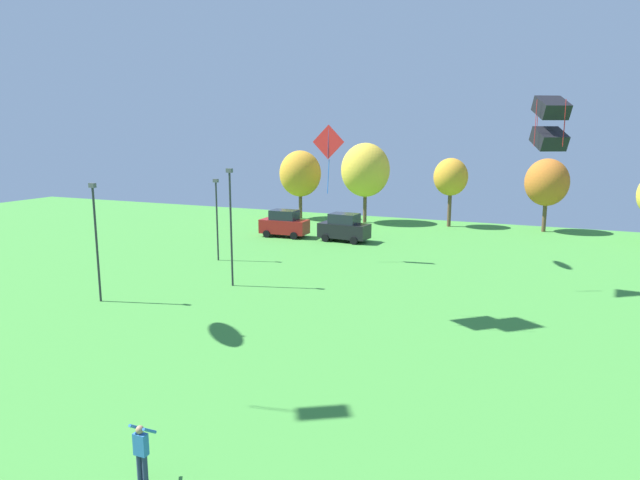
% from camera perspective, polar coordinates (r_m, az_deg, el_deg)
% --- Properties ---
extents(person_standing_mid_field, '(0.52, 0.47, 1.63)m').
position_cam_1_polar(person_standing_mid_field, '(16.16, -17.43, -19.40)').
color(person_standing_mid_field, navy).
rests_on(person_standing_mid_field, ground).
extents(kite_flying_0, '(1.45, 1.49, 2.01)m').
position_cam_1_polar(kite_flying_0, '(22.75, 22.04, 10.77)').
color(kite_flying_0, black).
extents(kite_flying_2, '(2.33, 0.38, 4.69)m').
position_cam_1_polar(kite_flying_2, '(39.40, 0.84, 9.55)').
color(kite_flying_2, red).
extents(parked_car_leftmost, '(4.20, 2.11, 2.34)m').
position_cam_1_polar(parked_car_leftmost, '(49.30, -3.59, 1.64)').
color(parked_car_leftmost, maroon).
rests_on(parked_car_leftmost, ground).
extents(parked_car_second_from_left, '(4.25, 2.23, 2.33)m').
position_cam_1_polar(parked_car_second_from_left, '(47.17, 2.43, 1.24)').
color(parked_car_second_from_left, black).
rests_on(parked_car_second_from_left, ground).
extents(light_post_0, '(0.36, 0.20, 5.75)m').
position_cam_1_polar(light_post_0, '(40.41, -10.28, 2.53)').
color(light_post_0, '#2D2D33').
rests_on(light_post_0, ground).
extents(light_post_1, '(0.36, 0.20, 6.89)m').
position_cam_1_polar(light_post_1, '(33.33, -8.91, 1.87)').
color(light_post_1, '#2D2D33').
rests_on(light_post_1, ground).
extents(light_post_2, '(0.36, 0.20, 6.33)m').
position_cam_1_polar(light_post_2, '(32.09, -21.49, 0.40)').
color(light_post_2, '#2D2D33').
rests_on(light_post_2, ground).
extents(treeline_tree_0, '(4.33, 4.33, 7.09)m').
position_cam_1_polar(treeline_tree_0, '(59.54, -1.99, 6.64)').
color(treeline_tree_0, brown).
rests_on(treeline_tree_0, ground).
extents(treeline_tree_1, '(4.82, 4.82, 7.91)m').
position_cam_1_polar(treeline_tree_1, '(56.89, 4.56, 6.98)').
color(treeline_tree_1, brown).
rests_on(treeline_tree_1, ground).
extents(treeline_tree_2, '(3.23, 3.23, 6.54)m').
position_cam_1_polar(treeline_tree_2, '(55.73, 12.94, 6.14)').
color(treeline_tree_2, brown).
rests_on(treeline_tree_2, ground).
extents(treeline_tree_3, '(3.86, 3.86, 6.62)m').
position_cam_1_polar(treeline_tree_3, '(55.34, 21.74, 5.37)').
color(treeline_tree_3, brown).
rests_on(treeline_tree_3, ground).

